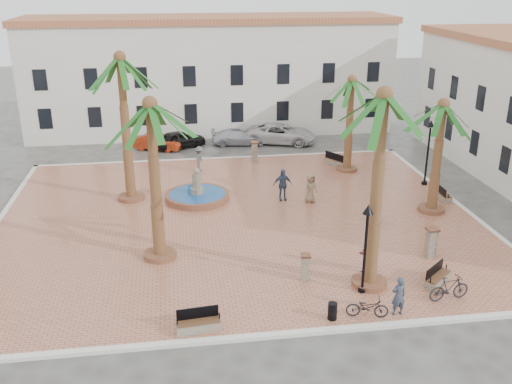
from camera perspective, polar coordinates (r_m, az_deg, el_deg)
ground at (r=31.58m, az=-1.80°, el=-2.80°), size 120.00×120.00×0.00m
plaza at (r=31.55m, az=-1.80°, el=-2.68°), size 26.00×22.00×0.15m
kerb_n at (r=41.80m, az=-3.54°, el=3.35°), size 26.30×0.30×0.16m
kerb_s at (r=22.01m, az=1.61°, el=-14.15°), size 26.30×0.30×0.16m
kerb_e at (r=35.31m, az=19.65°, el=-1.29°), size 0.30×22.30×0.16m
building_north at (r=49.45m, az=-4.60°, el=11.68°), size 30.40×7.40×9.50m
fountain at (r=34.08m, az=-5.88°, el=-0.31°), size 3.79×3.79×1.96m
palm_nw at (r=32.90m, az=-13.35°, el=11.48°), size 5.06×5.06×8.69m
palm_sw at (r=25.36m, az=-10.46°, el=6.83°), size 5.01×5.01×7.72m
palm_s at (r=22.75m, az=12.55°, el=7.32°), size 4.97×4.97×8.63m
palm_e at (r=32.25m, az=18.11°, el=7.02°), size 4.86×4.86×6.47m
palm_ne at (r=38.15m, az=9.52°, el=9.92°), size 4.63×4.63×6.50m
bench_s at (r=22.11m, az=-5.76°, el=-13.08°), size 1.73×0.68×0.89m
bench_se at (r=26.17m, az=17.69°, el=-8.27°), size 1.58×1.43×0.86m
bench_e at (r=35.71m, az=18.16°, el=-0.32°), size 0.54×1.62×0.85m
bench_ne at (r=40.30m, az=8.03°, el=3.00°), size 1.42×1.82×0.95m
lamppost_s at (r=23.68m, az=10.98°, el=-4.13°), size 0.43×0.43×3.98m
lamppost_e at (r=37.14m, az=16.92°, el=4.86°), size 0.45×0.45×4.19m
bollard_se at (r=25.17m, az=4.96°, el=-7.44°), size 0.51×0.51×1.24m
bollard_n at (r=40.64m, az=-0.15°, el=4.09°), size 0.58×0.58×1.46m
bollard_e at (r=28.19m, az=17.10°, el=-4.81°), size 0.57×0.57×1.48m
litter_bin at (r=22.79m, az=7.65°, el=-11.72°), size 0.36×0.36×0.71m
cyclist_a at (r=23.31m, az=14.07°, el=-10.05°), size 0.65×0.47×1.65m
bicycle_a at (r=23.10m, az=11.07°, el=-11.23°), size 1.74×0.93×0.87m
cyclist_b at (r=26.11m, az=11.02°, el=-5.90°), size 1.17×1.10×1.91m
bicycle_b at (r=24.98m, az=18.76°, el=-9.10°), size 1.85×0.73×1.08m
pedestrian_fountain_a at (r=33.45m, az=5.48°, el=0.38°), size 0.99×0.84×1.72m
pedestrian_fountain_b at (r=33.61m, az=2.67°, el=0.74°), size 1.15×0.54×1.92m
pedestrian_north at (r=38.81m, az=-5.67°, el=3.32°), size 0.91×1.24×1.73m
pedestrian_east at (r=31.31m, az=11.86°, el=-1.67°), size 0.74×1.48×1.52m
car_black at (r=44.90m, az=-7.60°, el=5.25°), size 4.30×3.04×1.36m
car_red at (r=44.66m, az=-9.83°, el=4.95°), size 3.92×2.53×1.22m
car_silver at (r=45.43m, az=-1.82°, el=5.52°), size 4.34×2.10×1.22m
car_white at (r=45.83m, az=2.51°, el=5.85°), size 6.03×4.18×1.53m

